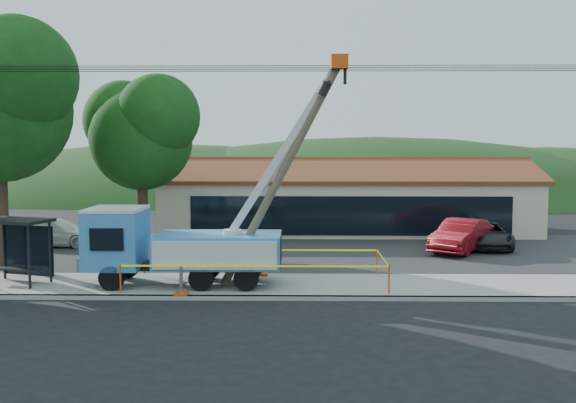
# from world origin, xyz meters

# --- Properties ---
(ground) EXTENTS (120.00, 120.00, 0.00)m
(ground) POSITION_xyz_m (0.00, 0.00, 0.00)
(ground) COLOR black
(ground) RESTS_ON ground
(curb) EXTENTS (60.00, 0.25, 0.15)m
(curb) POSITION_xyz_m (0.00, 2.10, 0.07)
(curb) COLOR #A19D96
(curb) RESTS_ON ground
(sidewalk) EXTENTS (60.00, 4.00, 0.15)m
(sidewalk) POSITION_xyz_m (0.00, 4.00, 0.07)
(sidewalk) COLOR #A19D96
(sidewalk) RESTS_ON ground
(parking_lot) EXTENTS (60.00, 12.00, 0.10)m
(parking_lot) POSITION_xyz_m (0.00, 12.00, 0.05)
(parking_lot) COLOR #28282B
(parking_lot) RESTS_ON ground
(strip_mall) EXTENTS (22.50, 8.53, 4.67)m
(strip_mall) POSITION_xyz_m (4.00, 19.98, 1.88)
(strip_mall) COLOR beige
(strip_mall) RESTS_ON ground
(tree_lot) EXTENTS (6.30, 5.60, 8.94)m
(tree_lot) POSITION_xyz_m (-7.00, 13.00, 6.21)
(tree_lot) COLOR #332316
(tree_lot) RESTS_ON ground
(hill_west) EXTENTS (78.40, 56.00, 28.00)m
(hill_west) POSITION_xyz_m (-15.00, 55.00, 0.00)
(hill_west) COLOR #1B3613
(hill_west) RESTS_ON ground
(hill_center) EXTENTS (89.60, 64.00, 32.00)m
(hill_center) POSITION_xyz_m (10.00, 55.00, 0.00)
(hill_center) COLOR #1B3613
(hill_center) RESTS_ON ground
(hill_east) EXTENTS (72.80, 52.00, 26.00)m
(hill_east) POSITION_xyz_m (30.00, 55.00, 0.00)
(hill_east) COLOR #1B3613
(hill_east) RESTS_ON ground
(utility_truck) EXTENTS (9.76, 3.90, 8.49)m
(utility_truck) POSITION_xyz_m (-3.45, 3.92, 1.70)
(utility_truck) COLOR black
(utility_truck) RESTS_ON ground
(leaning_pole) EXTENTS (4.56, 1.76, 8.38)m
(leaning_pole) POSITION_xyz_m (0.62, 3.87, 4.71)
(leaning_pole) COLOR brown
(leaning_pole) RESTS_ON ground
(bus_shelter) EXTENTS (2.89, 2.23, 2.46)m
(bus_shelter) POSITION_xyz_m (-9.58, 4.13, 1.95)
(bus_shelter) COLOR black
(bus_shelter) RESTS_ON ground
(caution_tape) EXTENTS (9.56, 3.55, 1.03)m
(caution_tape) POSITION_xyz_m (-0.50, 4.19, 0.90)
(caution_tape) COLOR #E2480C
(caution_tape) RESTS_ON ground
(car_silver) EXTENTS (2.77, 4.78, 1.53)m
(car_silver) POSITION_xyz_m (-7.62, 11.41, 0.00)
(car_silver) COLOR #A9ABB1
(car_silver) RESTS_ON ground
(car_red) EXTENTS (4.15, 5.01, 1.61)m
(car_red) POSITION_xyz_m (9.20, 11.93, 0.00)
(car_red) COLOR maroon
(car_red) RESTS_ON ground
(car_white) EXTENTS (5.09, 2.46, 1.43)m
(car_white) POSITION_xyz_m (-11.69, 13.38, 0.00)
(car_white) COLOR white
(car_white) RESTS_ON ground
(car_dark) EXTENTS (2.68, 5.02, 1.34)m
(car_dark) POSITION_xyz_m (10.73, 13.22, 0.00)
(car_dark) COLOR black
(car_dark) RESTS_ON ground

